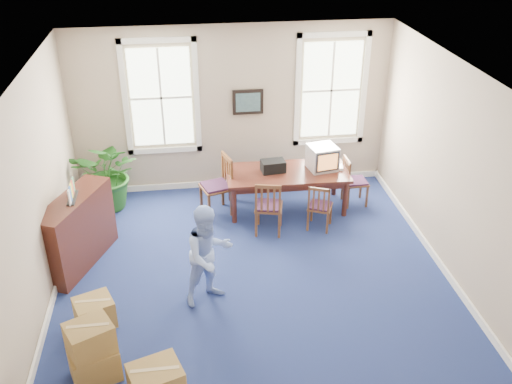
{
  "coord_description": "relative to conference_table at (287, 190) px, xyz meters",
  "views": [
    {
      "loc": [
        -0.92,
        -6.9,
        5.4
      ],
      "look_at": [
        0.1,
        0.6,
        1.25
      ],
      "focal_mm": 40.0,
      "sensor_mm": 36.0,
      "label": 1
    }
  ],
  "objects": [
    {
      "name": "wall_front",
      "position": [
        -0.89,
        -5.43,
        1.22
      ],
      "size": [
        6.5,
        0.0,
        6.5
      ],
      "primitive_type": "plane",
      "rotation": [
        -1.57,
        0.0,
        0.0
      ],
      "color": "tan",
      "rests_on": "ground"
    },
    {
      "name": "game_console",
      "position": [
        0.96,
        0.0,
        0.4
      ],
      "size": [
        0.2,
        0.24,
        0.05
      ],
      "primitive_type": "cube",
      "rotation": [
        0.0,
        0.0,
        -0.21
      ],
      "color": "white",
      "rests_on": "conference_table"
    },
    {
      "name": "wall_back",
      "position": [
        -0.89,
        1.07,
        1.22
      ],
      "size": [
        6.5,
        0.0,
        6.5
      ],
      "primitive_type": "plane",
      "rotation": [
        1.57,
        0.0,
        0.0
      ],
      "color": "tan",
      "rests_on": "ground"
    },
    {
      "name": "ceiling",
      "position": [
        -0.89,
        -2.18,
        2.82
      ],
      "size": [
        6.5,
        6.5,
        0.0
      ],
      "primitive_type": "plane",
      "rotation": [
        3.14,
        0.0,
        0.0
      ],
      "color": "white",
      "rests_on": "ground"
    },
    {
      "name": "window_left",
      "position": [
        -2.19,
        1.05,
        1.52
      ],
      "size": [
        1.4,
        0.12,
        2.2
      ],
      "primitive_type": null,
      "color": "white",
      "rests_on": "ground"
    },
    {
      "name": "chair_near_left",
      "position": [
        -0.45,
        -0.75,
        0.13
      ],
      "size": [
        0.55,
        0.55,
        1.02
      ],
      "primitive_type": null,
      "rotation": [
        0.0,
        0.0,
        2.91
      ],
      "color": "brown",
      "rests_on": "ground"
    },
    {
      "name": "credenza",
      "position": [
        -3.57,
        -1.27,
        0.24
      ],
      "size": [
        1.04,
        1.63,
        1.24
      ],
      "primitive_type": "cube",
      "rotation": [
        0.0,
        0.0,
        -0.41
      ],
      "color": "#4C2117",
      "rests_on": "ground"
    },
    {
      "name": "wall_picture",
      "position": [
        -0.59,
        1.02,
        1.37
      ],
      "size": [
        0.58,
        0.06,
        0.48
      ],
      "primitive_type": null,
      "color": "black",
      "rests_on": "ground"
    },
    {
      "name": "cardboard_boxes",
      "position": [
        -2.86,
        -3.66,
        0.05
      ],
      "size": [
        1.95,
        1.95,
        0.86
      ],
      "primitive_type": null,
      "rotation": [
        0.0,
        0.0,
        0.37
      ],
      "color": "#A68042",
      "rests_on": "ground"
    },
    {
      "name": "baseboard_right",
      "position": [
        2.08,
        -2.18,
        -0.32
      ],
      "size": [
        0.04,
        6.5,
        0.12
      ],
      "primitive_type": "cube",
      "color": "white",
      "rests_on": "ground"
    },
    {
      "name": "chair_near_right",
      "position": [
        0.45,
        -0.75,
        0.06
      ],
      "size": [
        0.52,
        0.52,
        0.88
      ],
      "primitive_type": null,
      "rotation": [
        0.0,
        0.0,
        2.72
      ],
      "color": "brown",
      "rests_on": "ground"
    },
    {
      "name": "man",
      "position": [
        -1.58,
        -2.45,
        0.39
      ],
      "size": [
        0.93,
        0.86,
        1.54
      ],
      "primitive_type": "imported",
      "rotation": [
        0.0,
        0.0,
        0.46
      ],
      "color": "#94B2F5",
      "rests_on": "ground"
    },
    {
      "name": "conference_table",
      "position": [
        0.0,
        0.0,
        0.0
      ],
      "size": [
        2.23,
        1.04,
        0.75
      ],
      "primitive_type": null,
      "rotation": [
        0.0,
        0.0,
        -0.02
      ],
      "color": "#4C2117",
      "rests_on": "ground"
    },
    {
      "name": "baseboard_back",
      "position": [
        -0.89,
        1.04,
        -0.32
      ],
      "size": [
        6.0,
        0.04,
        0.12
      ],
      "primitive_type": "cube",
      "color": "white",
      "rests_on": "ground"
    },
    {
      "name": "wall_right",
      "position": [
        2.11,
        -2.18,
        1.22
      ],
      "size": [
        0.0,
        6.5,
        6.5
      ],
      "primitive_type": "plane",
      "rotation": [
        1.57,
        0.0,
        -1.57
      ],
      "color": "tan",
      "rests_on": "ground"
    },
    {
      "name": "baseboard_left",
      "position": [
        -3.86,
        -2.18,
        -0.32
      ],
      "size": [
        0.04,
        6.5,
        0.12
      ],
      "primitive_type": "cube",
      "color": "white",
      "rests_on": "ground"
    },
    {
      "name": "chair_end_left",
      "position": [
        -1.31,
        0.0,
        0.18
      ],
      "size": [
        0.62,
        0.62,
        1.11
      ],
      "primitive_type": null,
      "rotation": [
        0.0,
        0.0,
        -1.28
      ],
      "color": "brown",
      "rests_on": "ground"
    },
    {
      "name": "potted_plant",
      "position": [
        -3.22,
        0.48,
        0.31
      ],
      "size": [
        1.48,
        1.37,
        1.38
      ],
      "primitive_type": "imported",
      "rotation": [
        0.0,
        0.0,
        -0.27
      ],
      "color": "#1D5518",
      "rests_on": "ground"
    },
    {
      "name": "brochure_rack",
      "position": [
        -3.55,
        -1.27,
        1.0
      ],
      "size": [
        0.21,
        0.62,
        0.27
      ],
      "primitive_type": null,
      "rotation": [
        0.0,
        0.0,
        0.18
      ],
      "color": "#99999E",
      "rests_on": "credenza"
    },
    {
      "name": "chair_end_right",
      "position": [
        1.31,
        0.0,
        0.09
      ],
      "size": [
        0.43,
        0.43,
        0.94
      ],
      "primitive_type": null,
      "rotation": [
        0.0,
        0.0,
        1.6
      ],
      "color": "brown",
      "rests_on": "ground"
    },
    {
      "name": "crt_tv",
      "position": [
        0.65,
        0.05,
        0.6
      ],
      "size": [
        0.58,
        0.61,
        0.44
      ],
      "primitive_type": null,
      "rotation": [
        0.0,
        0.0,
        0.18
      ],
      "color": "#B7B7BC",
      "rests_on": "conference_table"
    },
    {
      "name": "equipment_bag",
      "position": [
        -0.25,
        0.05,
        0.48
      ],
      "size": [
        0.45,
        0.32,
        0.21
      ],
      "primitive_type": "cube",
      "rotation": [
        0.0,
        0.0,
        0.1
      ],
      "color": "black",
      "rests_on": "conference_table"
    },
    {
      "name": "window_right",
      "position": [
        1.01,
        1.05,
        1.52
      ],
      "size": [
        1.4,
        0.12,
        2.2
      ],
      "primitive_type": null,
      "color": "white",
      "rests_on": "ground"
    },
    {
      "name": "wall_left",
      "position": [
        -3.89,
        -2.18,
        1.22
      ],
      "size": [
        0.0,
        6.5,
        6.5
      ],
      "primitive_type": "plane",
      "rotation": [
        1.57,
        0.0,
        1.57
      ],
      "color": "tan",
      "rests_on": "ground"
    },
    {
      "name": "floor",
      "position": [
        -0.89,
        -2.18,
        -0.38
      ],
      "size": [
        6.5,
        6.5,
        0.0
      ],
      "primitive_type": "plane",
      "color": "navy",
      "rests_on": "ground"
    }
  ]
}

